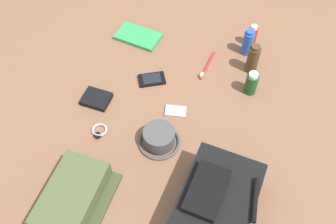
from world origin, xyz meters
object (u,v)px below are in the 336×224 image
toothbrush (207,67)px  wristwatch (99,131)px  media_player (175,111)px  bucket_hat (159,138)px  cologne_bottle (253,59)px  shampoo_bottle (251,83)px  wallet (96,99)px  toiletry_pouch (73,197)px  cell_phone (152,79)px  sunscreen_spray (253,36)px  backpack (217,202)px  paperback_novel (138,37)px  deodorant_spray (248,43)px

toothbrush → wristwatch: bearing=-41.3°
media_player → toothbrush: bearing=161.1°
bucket_hat → wristwatch: size_ratio=2.28×
bucket_hat → cologne_bottle: size_ratio=1.14×
shampoo_bottle → media_player: 0.33m
cologne_bottle → wallet: 0.68m
toiletry_pouch → cell_phone: toiletry_pouch is taller
media_player → wallet: bearing=-88.6°
sunscreen_spray → media_player: sunscreen_spray is taller
shampoo_bottle → media_player: size_ratio=1.24×
backpack → bucket_hat: (-0.23, -0.24, -0.04)m
bucket_hat → paperback_novel: 0.58m
toiletry_pouch → shampoo_bottle: shampoo_bottle is taller
toiletry_pouch → sunscreen_spray: size_ratio=2.76×
deodorant_spray → toothbrush: size_ratio=0.76×
backpack → wristwatch: 0.53m
toiletry_pouch → cell_phone: 0.61m
backpack → cell_phone: size_ratio=2.85×
paperback_novel → cologne_bottle: bearing=79.7°
toiletry_pouch → media_player: bearing=149.0°
cell_phone → wallet: bearing=-52.5°
paperback_novel → wristwatch: bearing=-2.6°
bucket_hat → wristwatch: bucket_hat is taller
bucket_hat → toothbrush: size_ratio=0.96×
wristwatch → wallet: (-0.14, -0.06, 0.01)m
deodorant_spray → cologne_bottle: 0.10m
deodorant_spray → wallet: 0.70m
backpack → toiletry_pouch: 0.48m
sunscreen_spray → paperback_novel: 0.52m
wallet → wristwatch: bearing=29.4°
backpack → sunscreen_spray: size_ratio=3.37×
cologne_bottle → media_player: 0.41m
sunscreen_spray → toothbrush: 0.26m
cell_phone → wallet: (0.15, -0.20, 0.01)m
bucket_hat → wristwatch: 0.24m
paperback_novel → cell_phone: paperback_novel is taller
toothbrush → media_player: bearing=-18.9°
shampoo_bottle → cell_phone: 0.42m
backpack → cell_phone: (-0.52, -0.34, -0.06)m
wallet → deodorant_spray: bearing=132.7°
shampoo_bottle → cologne_bottle: bearing=-177.5°
toothbrush → wallet: (0.27, -0.42, 0.01)m
toiletry_pouch → bucket_hat: size_ratio=1.85×
backpack → wallet: bearing=-124.7°
media_player → sunscreen_spray: bearing=149.1°
backpack → paperback_novel: 0.89m
shampoo_bottle → deodorant_spray: bearing=-171.5°
backpack → cologne_bottle: 0.67m
toiletry_pouch → wallet: (-0.44, -0.06, -0.03)m
toiletry_pouch → paperback_novel: toiletry_pouch is taller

